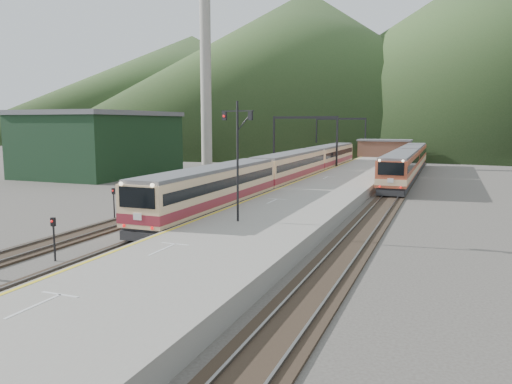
% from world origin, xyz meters
% --- Properties ---
extents(ground, '(400.00, 400.00, 0.00)m').
position_xyz_m(ground, '(0.00, 0.00, 0.00)').
color(ground, '#47423D').
rests_on(ground, ground).
extents(track_main, '(2.60, 200.00, 0.23)m').
position_xyz_m(track_main, '(0.00, 40.00, 0.07)').
color(track_main, black).
rests_on(track_main, ground).
extents(track_far, '(2.60, 200.00, 0.23)m').
position_xyz_m(track_far, '(-5.00, 40.00, 0.07)').
color(track_far, black).
rests_on(track_far, ground).
extents(track_second, '(2.60, 200.00, 0.23)m').
position_xyz_m(track_second, '(11.50, 40.00, 0.07)').
color(track_second, black).
rests_on(track_second, ground).
extents(platform, '(8.00, 100.00, 1.00)m').
position_xyz_m(platform, '(5.60, 38.00, 0.50)').
color(platform, gray).
rests_on(platform, ground).
extents(gantry_near, '(9.55, 0.25, 8.00)m').
position_xyz_m(gantry_near, '(-2.85, 55.00, 5.59)').
color(gantry_near, black).
rests_on(gantry_near, ground).
extents(gantry_far, '(9.55, 0.25, 8.00)m').
position_xyz_m(gantry_far, '(-2.85, 80.00, 5.59)').
color(gantry_far, black).
rests_on(gantry_far, ground).
extents(warehouse, '(14.50, 20.50, 8.60)m').
position_xyz_m(warehouse, '(-28.00, 42.00, 4.32)').
color(warehouse, black).
rests_on(warehouse, ground).
extents(smokestack, '(1.80, 1.80, 30.00)m').
position_xyz_m(smokestack, '(-22.00, 62.00, 15.00)').
color(smokestack, '#9E998E').
rests_on(smokestack, ground).
extents(station_shed, '(9.40, 4.40, 3.10)m').
position_xyz_m(station_shed, '(5.60, 78.00, 2.57)').
color(station_shed, brown).
rests_on(station_shed, platform).
extents(hill_a, '(180.00, 180.00, 60.00)m').
position_xyz_m(hill_a, '(-40.00, 190.00, 30.00)').
color(hill_a, '#2E4A22').
rests_on(hill_a, ground).
extents(hill_b, '(220.00, 220.00, 75.00)m').
position_xyz_m(hill_b, '(30.00, 230.00, 37.50)').
color(hill_b, '#2E4A22').
rests_on(hill_b, ground).
extents(hill_d, '(200.00, 200.00, 55.00)m').
position_xyz_m(hill_d, '(-120.00, 240.00, 27.50)').
color(hill_d, '#2E4A22').
rests_on(hill_d, ground).
extents(main_train, '(2.90, 59.44, 3.54)m').
position_xyz_m(main_train, '(0.00, 39.26, 2.00)').
color(main_train, '#E0B988').
rests_on(main_train, track_main).
extents(second_train, '(2.90, 39.44, 3.54)m').
position_xyz_m(second_train, '(11.50, 52.98, 2.00)').
color(second_train, '#B1492E').
rests_on(second_train, track_second).
extents(signal_mast, '(2.19, 0.42, 7.35)m').
position_xyz_m(signal_mast, '(4.42, 13.76, 5.47)').
color(signal_mast, black).
rests_on(signal_mast, platform).
extents(short_signal_a, '(0.24, 0.19, 2.27)m').
position_xyz_m(short_signal_a, '(-2.18, 5.33, 1.46)').
color(short_signal_a, black).
rests_on(short_signal_a, ground).
extents(short_signal_b, '(0.25, 0.20, 2.27)m').
position_xyz_m(short_signal_b, '(-2.09, 31.08, 1.46)').
color(short_signal_b, black).
rests_on(short_signal_b, ground).
extents(short_signal_c, '(0.25, 0.20, 2.27)m').
position_xyz_m(short_signal_c, '(-6.50, 15.97, 1.46)').
color(short_signal_c, black).
rests_on(short_signal_c, ground).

